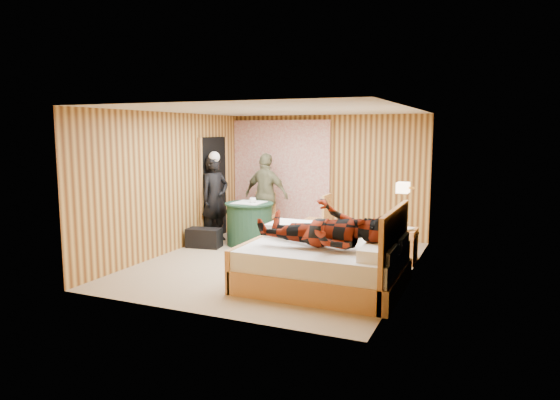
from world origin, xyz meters
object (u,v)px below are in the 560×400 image
at_px(wall_lamp, 403,188).
at_px(round_table, 249,223).
at_px(man_at_table, 266,195).
at_px(bed, 326,263).
at_px(woman_standing, 215,198).
at_px(chair_near, 321,216).
at_px(nightstand, 403,245).
at_px(duffel_bag, 204,238).
at_px(man_on_bed, 324,218).
at_px(chair_far, 265,211).

xyz_separation_m(wall_lamp, round_table, (-2.99, 0.60, -0.89)).
bearing_deg(round_table, man_at_table, 90.00).
relative_size(bed, round_table, 2.34).
bearing_deg(woman_standing, wall_lamp, -75.20).
xyz_separation_m(woman_standing, man_at_table, (0.79, 0.72, 0.02)).
relative_size(chair_near, man_at_table, 0.58).
height_order(nightstand, round_table, round_table).
bearing_deg(round_table, bed, -41.40).
xyz_separation_m(wall_lamp, duffel_bag, (-3.66, 0.05, -1.12)).
distance_m(chair_near, duffel_bag, 2.24).
bearing_deg(man_on_bed, chair_near, 109.48).
distance_m(chair_far, duffel_bag, 1.48).
height_order(chair_far, man_on_bed, man_on_bed).
bearing_deg(bed, man_at_table, 128.93).
bearing_deg(man_on_bed, nightstand, 69.89).
distance_m(woman_standing, man_at_table, 1.07).
relative_size(nightstand, woman_standing, 0.34).
bearing_deg(man_at_table, chair_far, 77.68).
distance_m(wall_lamp, chair_far, 3.37).
bearing_deg(chair_far, man_on_bed, -65.63).
height_order(duffel_bag, man_at_table, man_at_table).
relative_size(man_at_table, man_on_bed, 0.97).
height_order(bed, round_table, bed).
xyz_separation_m(chair_far, duffel_bag, (-0.66, -1.28, -0.36)).
bearing_deg(man_on_bed, bed, 97.85).
distance_m(chair_far, chair_near, 1.36).
height_order(woman_standing, man_on_bed, man_on_bed).
distance_m(nightstand, duffel_bag, 3.64).
bearing_deg(wall_lamp, round_table, 168.71).
bearing_deg(bed, wall_lamp, 58.76).
relative_size(wall_lamp, nightstand, 0.45).
bearing_deg(chair_near, woman_standing, -80.22).
distance_m(bed, chair_far, 3.45).
bearing_deg(chair_far, woman_standing, -152.16).
distance_m(round_table, man_at_table, 0.90).
distance_m(nightstand, chair_near, 1.76).
bearing_deg(woman_standing, chair_near, -55.82).
xyz_separation_m(woman_standing, man_on_bed, (3.00, -2.21, 0.17)).
distance_m(nightstand, round_table, 2.95).
bearing_deg(wall_lamp, duffel_bag, 179.28).
bearing_deg(duffel_bag, round_table, 30.07).
relative_size(nightstand, duffel_bag, 0.92).
height_order(wall_lamp, woman_standing, woman_standing).
distance_m(bed, duffel_bag, 3.17).
distance_m(man_at_table, man_on_bed, 3.68).
bearing_deg(duffel_bag, man_on_bed, -38.11).
relative_size(wall_lamp, man_on_bed, 0.15).
distance_m(nightstand, chair_far, 3.10).
height_order(chair_far, man_at_table, man_at_table).
bearing_deg(round_table, duffel_bag, -140.85).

